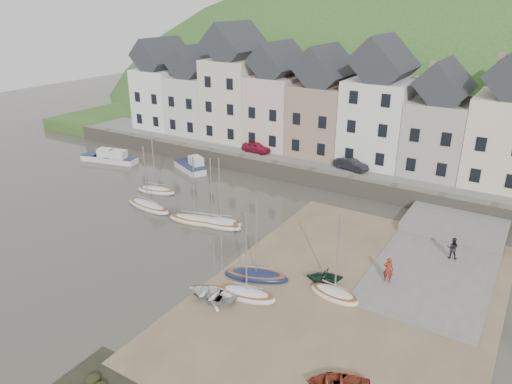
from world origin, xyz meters
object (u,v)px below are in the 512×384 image
Objects in this scene: rowboat_red at (338,383)px; car_right at (351,164)px; rowboat_white at (212,294)px; person_dark at (453,248)px; sailboat_0 at (148,206)px; car_left at (256,147)px; person_red at (388,270)px; rowboat_green at (325,276)px.

rowboat_red is 0.87× the size of car_right.
rowboat_white is 18.36m from person_dark.
sailboat_0 is 1.78× the size of car_left.
car_right reaches higher than person_red.
rowboat_green is (5.55, 5.44, 0.30)m from rowboat_white.
person_red is at bearing -124.32° from car_left.
person_red is 0.50× the size of car_right.
rowboat_green is (19.35, -3.11, 0.46)m from sailboat_0.
rowboat_red is (9.97, -2.85, -0.02)m from rowboat_white.
person_dark is 0.46× the size of car_right.
car_left reaches higher than rowboat_white.
car_left is at bearing -33.32° from person_dark.
rowboat_green is at bearing -151.74° from car_right.
sailboat_0 is 16.30m from car_left.
car_right is (-9.25, 16.63, 1.16)m from person_red.
person_red is at bearing 98.73° from rowboat_green.
sailboat_0 is 26.36m from rowboat_red.
car_right reaches higher than car_left.
rowboat_white is 27.38m from car_left.
person_dark is at bearing -119.76° from car_right.
sailboat_0 is 19.60m from rowboat_green.
rowboat_red is (23.76, -11.40, 0.13)m from sailboat_0.
rowboat_red is at bearing 67.42° from rowboat_white.
person_dark is 26.48m from car_left.
sailboat_0 reaches higher than rowboat_red.
sailboat_0 is at bearing 177.23° from car_left.
rowboat_white is 24.69m from car_right.
car_left reaches higher than person_dark.
rowboat_green is 25.94m from car_left.
sailboat_0 is 1.96× the size of rowboat_red.
rowboat_green reaches higher than rowboat_white.
person_dark is (6.67, 8.25, 0.25)m from rowboat_green.
rowboat_white is at bearing 33.04° from person_red.
rowboat_red is at bearing -148.07° from car_right.
rowboat_red is at bearing 73.32° from person_dark.
rowboat_green is at bearing -176.46° from rowboat_red.
car_right is at bearing 49.64° from sailboat_0.
sailboat_0 is at bearing -128.42° from rowboat_white.
car_right reaches higher than rowboat_white.
sailboat_0 is 1.84× the size of rowboat_white.
person_red is 19.06m from car_right.
sailboat_0 is 22.92m from person_red.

